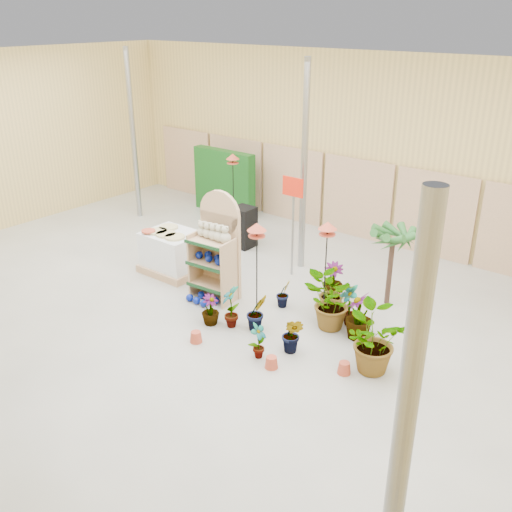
{
  "coord_description": "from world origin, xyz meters",
  "views": [
    {
      "loc": [
        6.56,
        -6.32,
        5.33
      ],
      "look_at": [
        0.3,
        1.5,
        1.0
      ],
      "focal_mm": 40.0,
      "sensor_mm": 36.0,
      "label": 1
    }
  ],
  "objects_px": {
    "bird_table_front": "(257,231)",
    "potted_plant_2": "(329,303)",
    "pallet_stack": "(173,252)",
    "display_shelf": "(217,250)"
  },
  "relations": [
    {
      "from": "bird_table_front",
      "to": "pallet_stack",
      "type": "bearing_deg",
      "value": 167.85
    },
    {
      "from": "pallet_stack",
      "to": "potted_plant_2",
      "type": "distance_m",
      "value": 3.98
    },
    {
      "from": "pallet_stack",
      "to": "bird_table_front",
      "type": "xyz_separation_m",
      "value": [
        2.85,
        -0.61,
        1.37
      ]
    },
    {
      "from": "pallet_stack",
      "to": "potted_plant_2",
      "type": "height_order",
      "value": "potted_plant_2"
    },
    {
      "from": "potted_plant_2",
      "to": "pallet_stack",
      "type": "bearing_deg",
      "value": -179.36
    },
    {
      "from": "display_shelf",
      "to": "bird_table_front",
      "type": "height_order",
      "value": "display_shelf"
    },
    {
      "from": "display_shelf",
      "to": "bird_table_front",
      "type": "xyz_separation_m",
      "value": [
        1.3,
        -0.38,
        0.83
      ]
    },
    {
      "from": "display_shelf",
      "to": "potted_plant_2",
      "type": "height_order",
      "value": "display_shelf"
    },
    {
      "from": "bird_table_front",
      "to": "potted_plant_2",
      "type": "relative_size",
      "value": 1.92
    },
    {
      "from": "bird_table_front",
      "to": "potted_plant_2",
      "type": "xyz_separation_m",
      "value": [
        1.13,
        0.66,
        -1.31
      ]
    }
  ]
}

